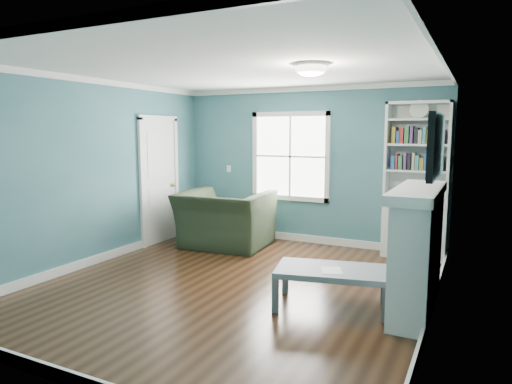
% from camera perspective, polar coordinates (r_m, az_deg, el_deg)
% --- Properties ---
extents(floor, '(5.00, 5.00, 0.00)m').
position_cam_1_polar(floor, '(5.69, -2.62, -11.60)').
color(floor, black).
rests_on(floor, ground).
extents(room_walls, '(5.00, 5.00, 5.00)m').
position_cam_1_polar(room_walls, '(5.39, -2.72, 4.50)').
color(room_walls, '#31666A').
rests_on(room_walls, ground).
extents(trim, '(4.50, 5.00, 2.60)m').
position_cam_1_polar(trim, '(5.42, -2.70, 0.86)').
color(trim, white).
rests_on(trim, ground).
extents(window, '(1.40, 0.06, 1.50)m').
position_cam_1_polar(window, '(7.76, 4.30, 4.46)').
color(window, white).
rests_on(window, room_walls).
extents(bookshelf, '(0.90, 0.35, 2.31)m').
position_cam_1_polar(bookshelf, '(7.11, 19.32, -0.49)').
color(bookshelf, silver).
rests_on(bookshelf, ground).
extents(fireplace, '(0.44, 1.58, 1.30)m').
position_cam_1_polar(fireplace, '(5.08, 19.65, -6.93)').
color(fireplace, black).
rests_on(fireplace, ground).
extents(tv, '(0.06, 1.10, 0.65)m').
position_cam_1_polar(tv, '(4.92, 21.62, 5.37)').
color(tv, black).
rests_on(tv, fireplace).
extents(door, '(0.12, 0.98, 2.17)m').
position_cam_1_polar(door, '(7.83, -11.97, 1.57)').
color(door, silver).
rests_on(door, ground).
extents(ceiling_fixture, '(0.38, 0.38, 0.15)m').
position_cam_1_polar(ceiling_fixture, '(5.14, 6.89, 15.12)').
color(ceiling_fixture, white).
rests_on(ceiling_fixture, room_walls).
extents(light_switch, '(0.08, 0.01, 0.12)m').
position_cam_1_polar(light_switch, '(8.31, -3.42, 2.94)').
color(light_switch, white).
rests_on(light_switch, room_walls).
extents(recliner, '(1.45, 1.00, 1.21)m').
position_cam_1_polar(recliner, '(7.41, -3.90, -2.25)').
color(recliner, black).
rests_on(recliner, ground).
extents(coffee_table, '(1.27, 0.87, 0.42)m').
position_cam_1_polar(coffee_table, '(4.99, 9.41, -10.01)').
color(coffee_table, '#4D555C').
rests_on(coffee_table, ground).
extents(paper_sheet, '(0.30, 0.33, 0.00)m').
position_cam_1_polar(paper_sheet, '(4.91, 9.42, -9.64)').
color(paper_sheet, white).
rests_on(paper_sheet, coffee_table).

